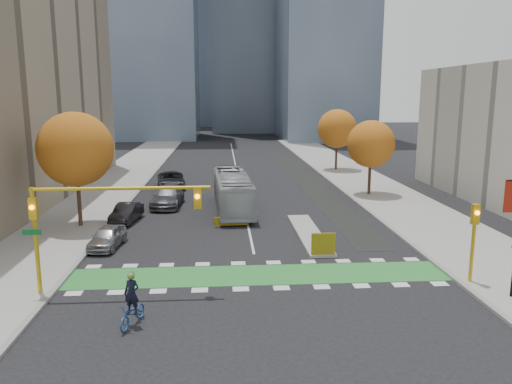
{
  "coord_description": "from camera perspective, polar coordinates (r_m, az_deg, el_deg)",
  "views": [
    {
      "loc": [
        -1.85,
        -23.41,
        9.3
      ],
      "look_at": [
        0.4,
        9.0,
        3.0
      ],
      "focal_mm": 35.0,
      "sensor_mm": 36.0,
      "label": 1
    }
  ],
  "objects": [
    {
      "name": "median_island",
      "position": [
        34.2,
        6.06,
        -4.73
      ],
      "size": [
        1.6,
        10.0,
        0.16
      ],
      "primitive_type": "cube",
      "color": "gray",
      "rests_on": "ground"
    },
    {
      "name": "curb_east",
      "position": [
        45.93,
        11.07,
        -0.82
      ],
      "size": [
        0.3,
        120.0,
        0.16
      ],
      "primitive_type": "cube",
      "color": "gray",
      "rests_on": "ground"
    },
    {
      "name": "bike_crossing",
      "position": [
        26.65,
        0.27,
        -9.44
      ],
      "size": [
        20.0,
        3.0,
        0.01
      ],
      "primitive_type": "cube",
      "color": "#2A8232",
      "rests_on": "ground"
    },
    {
      "name": "centre_line",
      "position": [
        64.11,
        -2.27,
        2.63
      ],
      "size": [
        0.15,
        70.0,
        0.01
      ],
      "primitive_type": "cube",
      "color": "silver",
      "rests_on": "ground"
    },
    {
      "name": "bus",
      "position": [
        40.86,
        -2.68,
        0.06
      ],
      "size": [
        3.21,
        11.4,
        3.14
      ],
      "primitive_type": "imported",
      "rotation": [
        0.0,
        0.0,
        0.05
      ],
      "color": "#AAB1B2",
      "rests_on": "ground"
    },
    {
      "name": "parked_car_c",
      "position": [
        43.14,
        -10.07,
        -0.5
      ],
      "size": [
        2.66,
        5.94,
        1.69
      ],
      "primitive_type": "imported",
      "rotation": [
        0.0,
        0.0,
        -0.05
      ],
      "color": "#505056",
      "rests_on": "ground"
    },
    {
      "name": "tree_west",
      "position": [
        37.02,
        -19.92,
        4.61
      ],
      "size": [
        5.2,
        5.2,
        8.22
      ],
      "color": "#332114",
      "rests_on": "ground"
    },
    {
      "name": "parked_car_b",
      "position": [
        38.45,
        -14.59,
        -2.32
      ],
      "size": [
        2.02,
        4.37,
        1.39
      ],
      "primitive_type": "imported",
      "rotation": [
        0.0,
        0.0,
        -0.13
      ],
      "color": "black",
      "rests_on": "ground"
    },
    {
      "name": "hazard_board",
      "position": [
        29.47,
        7.7,
        -5.89
      ],
      "size": [
        1.4,
        0.12,
        1.3
      ],
      "primitive_type": "cube",
      "color": "yellow",
      "rests_on": "median_island"
    },
    {
      "name": "ground",
      "position": [
        25.26,
        0.53,
        -10.63
      ],
      "size": [
        300.0,
        300.0,
        0.0
      ],
      "primitive_type": "plane",
      "color": "black",
      "rests_on": "ground"
    },
    {
      "name": "bike_lane_paint",
      "position": [
        55.01,
        5.88,
        1.19
      ],
      "size": [
        2.5,
        50.0,
        0.01
      ],
      "primitive_type": "cube",
      "color": "black",
      "rests_on": "ground"
    },
    {
      "name": "traffic_signal_west",
      "position": [
        24.27,
        -18.38,
        -2.13
      ],
      "size": [
        8.53,
        0.56,
        5.2
      ],
      "color": "#BF9914",
      "rests_on": "ground"
    },
    {
      "name": "curb_west",
      "position": [
        45.12,
        -14.28,
        -1.17
      ],
      "size": [
        0.3,
        120.0,
        0.16
      ],
      "primitive_type": "cube",
      "color": "gray",
      "rests_on": "ground"
    },
    {
      "name": "parked_car_a",
      "position": [
        32.37,
        -16.63,
        -4.94
      ],
      "size": [
        2.01,
        4.13,
        1.36
      ],
      "primitive_type": "imported",
      "rotation": [
        0.0,
        0.0,
        -0.11
      ],
      "color": "gray",
      "rests_on": "ground"
    },
    {
      "name": "tree_east_near",
      "position": [
        47.68,
        13.0,
        5.36
      ],
      "size": [
        4.4,
        4.4,
        7.08
      ],
      "color": "#332114",
      "rests_on": "ground"
    },
    {
      "name": "sidewalk_east",
      "position": [
        46.96,
        15.2,
        -0.74
      ],
      "size": [
        7.0,
        120.0,
        0.15
      ],
      "primitive_type": "cube",
      "color": "gray",
      "rests_on": "ground"
    },
    {
      "name": "parked_car_d",
      "position": [
        51.72,
        -9.7,
        1.36
      ],
      "size": [
        3.35,
        6.06,
        1.61
      ],
      "primitive_type": "imported",
      "rotation": [
        0.0,
        0.0,
        0.12
      ],
      "color": "black",
      "rests_on": "ground"
    },
    {
      "name": "tree_east_far",
      "position": [
        63.19,
        9.24,
        7.15
      ],
      "size": [
        4.8,
        4.8,
        7.65
      ],
      "color": "#332114",
      "rests_on": "ground"
    },
    {
      "name": "traffic_signal_east",
      "position": [
        26.83,
        23.65,
        -4.14
      ],
      "size": [
        0.35,
        0.43,
        4.1
      ],
      "color": "#BF9914",
      "rests_on": "ground"
    },
    {
      "name": "sidewalk_west",
      "position": [
        45.88,
        -18.59,
        -1.2
      ],
      "size": [
        7.0,
        120.0,
        0.15
      ],
      "primitive_type": "cube",
      "color": "gray",
      "rests_on": "ground"
    },
    {
      "name": "cyclist",
      "position": [
        21.53,
        -13.93,
        -12.73
      ],
      "size": [
        1.27,
        2.1,
        2.29
      ],
      "rotation": [
        0.0,
        0.0,
        -0.32
      ],
      "color": "navy",
      "rests_on": "ground"
    }
  ]
}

